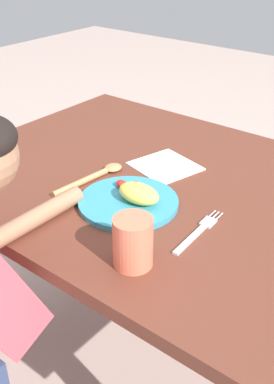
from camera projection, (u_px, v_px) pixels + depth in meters
The scene contains 7 objects.
ground_plane at pixel (155, 358), 1.57m from camera, with size 8.00×8.00×0.00m, color #BBA096.
dining_table at pixel (159, 219), 1.29m from camera, with size 1.16×0.86×0.68m.
plate at pixel (131, 199), 1.11m from camera, with size 0.24×0.24×0.06m.
fork at pixel (199, 231), 1.02m from camera, with size 0.03×0.19×0.01m.
spoon at pixel (96, 176), 1.23m from camera, with size 0.05×0.23×0.02m.
drinking_cup at pixel (133, 242), 0.90m from camera, with size 0.08×0.08×0.10m, color #E77052.
napkin at pixel (165, 166), 1.29m from camera, with size 0.16×0.15×0.00m, color white.
Camera 1 is at (0.62, -0.88, 1.27)m, focal length 44.04 mm.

